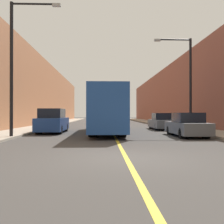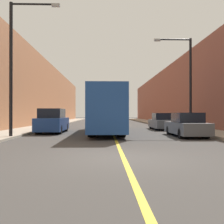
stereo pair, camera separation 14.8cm
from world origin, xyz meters
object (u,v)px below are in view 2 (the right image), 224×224
Objects in this scene: car_right_mid at (162,122)px; car_right_near at (186,126)px; parked_suv_left at (53,122)px; street_lamp_left at (15,59)px; street_lamp_right at (187,77)px; bus at (106,110)px.

car_right_near is at bearing -90.63° from car_right_mid.
parked_suv_left is 0.61× the size of street_lamp_left.
car_right_near is 0.59× the size of street_lamp_left.
street_lamp_left is 1.09× the size of street_lamp_right.
car_right_near is 0.64× the size of street_lamp_right.
car_right_near is at bearing -20.74° from parked_suv_left.
car_right_mid is at bearing 35.88° from bus.
street_lamp_right is (10.67, 0.34, 3.56)m from parked_suv_left.
bus is at bearing 144.68° from car_right_near.
parked_suv_left is at bearing -157.27° from car_right_mid.
street_lamp_left reaches higher than car_right_near.
street_lamp_left is at bearing -139.69° from bus.
parked_suv_left reaches higher than car_right_mid.
car_right_near is 11.53m from street_lamp_left.
parked_suv_left is 10.28m from car_right_mid.
street_lamp_right is (1.28, 3.90, 3.73)m from car_right_near.
street_lamp_left reaches higher than parked_suv_left.
street_lamp_left is 12.98m from street_lamp_right.
car_right_mid is (0.08, 7.53, -0.00)m from car_right_near.
car_right_near is at bearing 5.27° from street_lamp_left.
car_right_near is at bearing -35.32° from bus.
street_lamp_right is (12.01, 4.89, -0.35)m from street_lamp_left.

